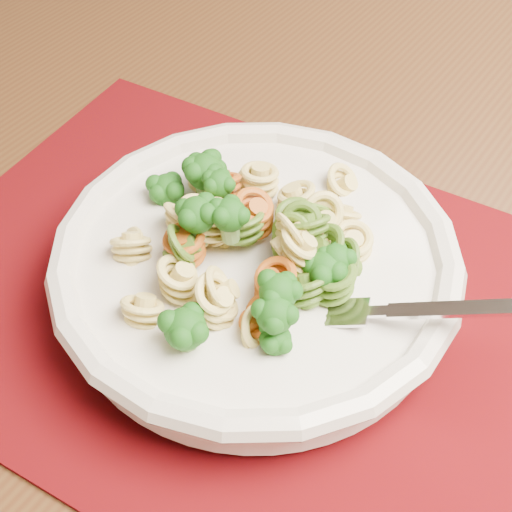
% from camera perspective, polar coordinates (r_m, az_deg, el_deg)
% --- Properties ---
extents(dining_table, '(1.60, 1.17, 0.72)m').
position_cam_1_polar(dining_table, '(0.64, 7.41, -2.77)').
color(dining_table, '#482C14').
rests_on(dining_table, ground).
extents(placemat, '(0.48, 0.39, 0.00)m').
position_cam_1_polar(placemat, '(0.51, -2.25, -3.05)').
color(placemat, '#4C0603').
rests_on(placemat, dining_table).
extents(pasta_bowl, '(0.28, 0.28, 0.05)m').
position_cam_1_polar(pasta_bowl, '(0.49, 0.00, -0.70)').
color(pasta_bowl, silver).
rests_on(pasta_bowl, placemat).
extents(pasta_broccoli_heap, '(0.24, 0.24, 0.06)m').
position_cam_1_polar(pasta_broccoli_heap, '(0.47, 0.00, 0.49)').
color(pasta_broccoli_heap, tan).
rests_on(pasta_broccoli_heap, pasta_bowl).
extents(fork, '(0.18, 0.06, 0.08)m').
position_cam_1_polar(fork, '(0.45, 7.38, -4.52)').
color(fork, silver).
rests_on(fork, pasta_bowl).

